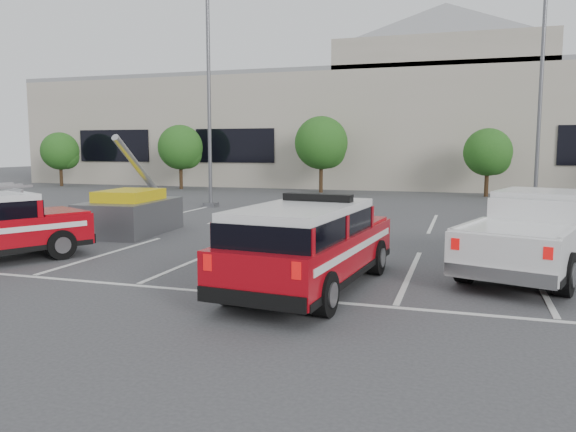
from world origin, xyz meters
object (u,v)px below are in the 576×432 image
object	(u,v)px
tree_far_left	(61,152)
tree_mid_right	(489,154)
light_pole_mid	(540,97)
fire_chief_suv	(309,251)
convention_building	(418,123)
tree_left	(182,149)
tree_mid_left	(323,145)
utility_rig	(126,214)
light_pole_left	(209,99)
white_pickup	(536,240)

from	to	relation	value
tree_far_left	tree_mid_right	xyz separation A→B (m)	(30.00, 0.00, 0.00)
light_pole_mid	fire_chief_suv	distance (m)	19.54
convention_building	tree_left	world-z (taller)	convention_building
tree_mid_left	convention_building	bearing A→B (deg)	62.60
convention_building	utility_rig	xyz separation A→B (m)	(-7.19, -28.53, -4.06)
light_pole_left	fire_chief_suv	world-z (taller)	light_pole_left
convention_building	tree_far_left	size ratio (longest dim) A/B	15.04
utility_rig	tree_left	bearing A→B (deg)	108.59
tree_left	tree_far_left	bearing A→B (deg)	-180.00
light_pole_mid	tree_far_left	bearing A→B (deg)	169.27
tree_far_left	fire_chief_suv	distance (m)	35.31
tree_far_left	light_pole_mid	bearing A→B (deg)	-10.73
tree_mid_left	fire_chief_suv	size ratio (longest dim) A/B	0.86
tree_far_left	tree_mid_right	distance (m)	30.00
tree_left	tree_mid_left	xyz separation A→B (m)	(10.00, 0.00, 0.27)
tree_far_left	utility_rig	distance (m)	25.96
tree_mid_right	white_pickup	size ratio (longest dim) A/B	0.62
fire_chief_suv	white_pickup	xyz separation A→B (m)	(4.57, 3.17, -0.04)
convention_building	tree_far_left	xyz separation A→B (m)	(-25.09, -9.82, -2.22)
tree_far_left	tree_mid_left	size ratio (longest dim) A/B	0.82
white_pickup	utility_rig	xyz separation A→B (m)	(-12.44, 2.18, -0.09)
tree_mid_left	white_pickup	world-z (taller)	tree_mid_left
tree_left	light_pole_left	distance (m)	12.43
convention_building	light_pole_left	xyz separation A→B (m)	(-8.18, -19.86, 0.47)
convention_building	white_pickup	xyz separation A→B (m)	(5.25, -30.71, -3.98)
tree_mid_right	fire_chief_suv	world-z (taller)	tree_mid_right
light_pole_left	white_pickup	bearing A→B (deg)	-38.92
fire_chief_suv	utility_rig	xyz separation A→B (m)	(-7.87, 5.35, -0.13)
tree_mid_right	fire_chief_suv	distance (m)	24.50
tree_mid_right	white_pickup	xyz separation A→B (m)	(0.34, -20.89, -1.76)
tree_mid_right	light_pole_mid	size ratio (longest dim) A/B	0.39
tree_mid_left	tree_far_left	bearing A→B (deg)	-180.00
tree_far_left	light_pole_left	world-z (taller)	light_pole_left
tree_mid_right	light_pole_left	bearing A→B (deg)	-142.50
tree_mid_left	light_pole_mid	world-z (taller)	light_pole_mid
tree_left	fire_chief_suv	size ratio (longest dim) A/B	0.78
light_pole_left	utility_rig	size ratio (longest dim) A/B	2.53
utility_rig	fire_chief_suv	bearing A→B (deg)	-38.53
light_pole_mid	utility_rig	world-z (taller)	light_pole_mid
light_pole_mid	utility_rig	distance (m)	19.42
light_pole_mid	fire_chief_suv	world-z (taller)	light_pole_mid
white_pickup	utility_rig	distance (m)	12.63
light_pole_left	fire_chief_suv	size ratio (longest dim) A/B	1.82
convention_building	light_pole_left	bearing A→B (deg)	-112.39
light_pole_left	utility_rig	xyz separation A→B (m)	(0.99, -8.67, -4.53)
tree_mid_right	utility_rig	size ratio (longest dim) A/B	0.99
tree_left	tree_mid_left	bearing A→B (deg)	0.00
light_pole_left	white_pickup	world-z (taller)	light_pole_left
utility_rig	tree_far_left	bearing A→B (deg)	129.43
tree_left	light_pole_left	world-z (taller)	light_pole_left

